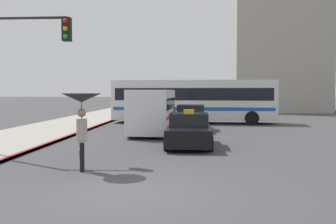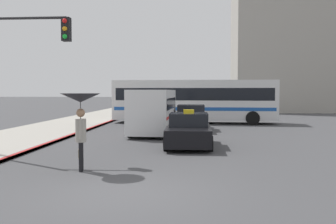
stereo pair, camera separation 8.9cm
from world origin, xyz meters
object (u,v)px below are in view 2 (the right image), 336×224
at_px(city_bus, 194,99).
at_px(sedan_red, 191,119).
at_px(ambulance_van, 153,110).
at_px(pedestrian_with_umbrella, 81,107).
at_px(traffic_light, 25,56).
at_px(taxi, 189,131).

bearing_deg(city_bus, sedan_red, 1.87).
bearing_deg(ambulance_van, pedestrian_with_umbrella, 85.86).
distance_m(sedan_red, pedestrian_with_umbrella, 12.80).
bearing_deg(pedestrian_with_umbrella, traffic_light, 38.77).
relative_size(sedan_red, city_bus, 0.38).
distance_m(ambulance_van, city_bus, 7.92).
distance_m(city_bus, traffic_light, 16.62).
xyz_separation_m(sedan_red, city_bus, (0.20, 5.15, 1.05)).
height_order(sedan_red, ambulance_van, ambulance_van).
bearing_deg(ambulance_van, traffic_light, 67.52).
xyz_separation_m(city_bus, traffic_light, (-5.79, -15.47, 1.80)).
bearing_deg(ambulance_van, taxi, 115.39).
relative_size(taxi, ambulance_van, 0.75).
distance_m(city_bus, pedestrian_with_umbrella, 17.82).
height_order(city_bus, traffic_light, traffic_light).
bearing_deg(sedan_red, traffic_light, 61.53).
height_order(ambulance_van, city_bus, city_bus).
relative_size(taxi, sedan_red, 0.91).
bearing_deg(pedestrian_with_umbrella, ambulance_van, -18.19).
bearing_deg(taxi, ambulance_van, -66.50).
distance_m(sedan_red, ambulance_van, 3.24).
distance_m(taxi, sedan_red, 7.03).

